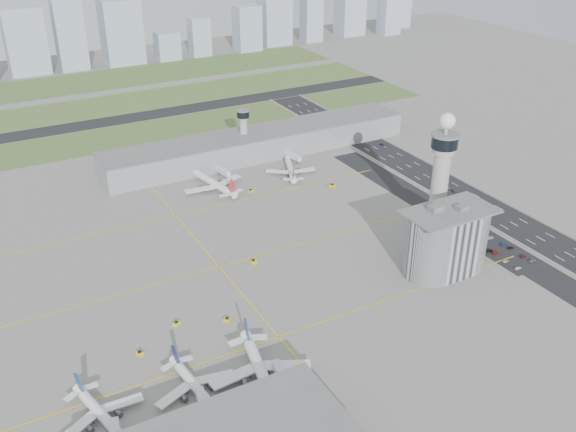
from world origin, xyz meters
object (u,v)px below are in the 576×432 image
airplane_far_a (213,179)px  car_lot_8 (510,248)px  car_lot_7 (523,256)px  car_hw_1 (454,191)px  jet_bridge_far_1 (286,155)px  admin_building (446,240)px  car_lot_10 (490,238)px  jet_bridge_near_1 (208,421)px  car_lot_6 (532,261)px  tug_3 (254,261)px  car_lot_11 (483,233)px  tug_0 (140,353)px  tug_1 (227,319)px  car_lot_2 (496,252)px  tug_5 (332,185)px  car_lot_4 (478,242)px  car_hw_2 (383,144)px  secondary_tower (244,129)px  airplane_near_b (196,383)px  airplane_near_a (102,411)px  airplane_near_c (261,367)px  car_lot_3 (488,250)px  jet_bridge_far_0 (216,169)px  jet_bridge_near_2 (287,390)px  car_hw_4 (321,124)px  car_lot_5 (469,239)px  car_lot_0 (518,268)px  tug_2 (176,323)px  control_tower (441,170)px  car_lot_1 (506,261)px  tug_4 (251,191)px

airplane_far_a → car_lot_8: size_ratio=13.29×
car_lot_7 → car_hw_1: bearing=-23.7°
jet_bridge_far_1 → car_lot_8: jet_bridge_far_1 is taller
admin_building → car_lot_10: admin_building is taller
jet_bridge_near_1 → car_lot_6: size_ratio=3.31×
tug_3 → car_lot_11: 121.00m
tug_0 → tug_1: bearing=-16.5°
car_lot_7 → car_lot_2: bearing=37.9°
car_lot_8 → car_lot_11: (-1.05, 18.09, 0.05)m
jet_bridge_near_1 → car_hw_1: (197.07, 101.08, -2.20)m
tug_5 → car_lot_4: tug_5 is taller
jet_bridge_near_1 → car_hw_2: (205.24, 182.58, -2.27)m
tug_1 → tug_5: (108.68, 90.72, 0.24)m
secondary_tower → airplane_near_b: 223.87m
airplane_far_a → airplane_near_a: bearing=135.6°
car_lot_10 → tug_0: bearing=96.9°
airplane_near_c → tug_3: size_ratio=15.21×
car_lot_3 → car_hw_2: car_lot_3 is taller
jet_bridge_far_0 → airplane_near_b: bearing=-35.1°
admin_building → jet_bridge_near_1: bearing=-163.9°
jet_bridge_near_2 → jet_bridge_far_0: same height
tug_1 → car_hw_4: bearing=-173.1°
admin_building → jet_bridge_far_1: 154.50m
airplane_near_b → car_lot_5: airplane_near_b is taller
admin_building → car_lot_0: bearing=-29.5°
car_lot_6 → car_lot_7: car_lot_6 is taller
airplane_far_a → tug_5: bearing=-127.4°
airplane_near_b → car_hw_4: airplane_near_b is taller
airplane_near_c → car_hw_4: size_ratio=12.60×
jet_bridge_far_1 → car_lot_10: 148.94m
jet_bridge_far_0 → car_lot_10: size_ratio=3.13×
tug_2 → airplane_near_c: bearing=165.4°
control_tower → car_lot_6: control_tower is taller
car_lot_1 → car_lot_2: bearing=-14.9°
secondary_tower → tug_1: size_ratio=11.62×
airplane_far_a → car_hw_2: (130.37, 8.66, -5.79)m
control_tower → car_lot_5: size_ratio=16.62×
jet_bridge_far_0 → car_hw_2: jet_bridge_far_0 is taller
car_lot_8 → airplane_near_a: bearing=103.4°
secondary_tower → tug_4: secondary_tower is taller
jet_bridge_near_1 → jet_bridge_near_2: bearing=-80.0°
jet_bridge_near_1 → tug_3: 104.70m
airplane_near_b → car_lot_5: (162.64, 37.19, -4.48)m
jet_bridge_far_0 → car_hw_4: size_ratio=3.86×
airplane_far_a → car_lot_8: (102.05, -136.71, -5.79)m
secondary_tower → airplane_far_a: (-38.13, -37.08, -12.43)m
secondary_tower → car_lot_10: size_ratio=7.13×
car_lot_7 → car_lot_8: car_lot_8 is taller
tug_1 → tug_4: size_ratio=0.96×
car_lot_2 → car_hw_4: size_ratio=1.20×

